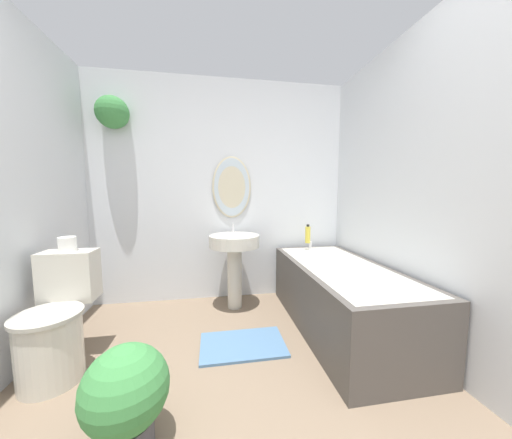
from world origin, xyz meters
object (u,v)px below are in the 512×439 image
object	(u,v)px
bathtub	(340,295)
shampoo_bottle	(308,234)
toilet	(57,324)
potted_plant	(126,394)
pedestal_sink	(234,252)
toilet_paper_roll	(67,244)

from	to	relation	value
bathtub	shampoo_bottle	bearing A→B (deg)	95.04
toilet	bathtub	size ratio (longest dim) A/B	0.48
potted_plant	pedestal_sink	bearing A→B (deg)	66.65
bathtub	shampoo_bottle	distance (m)	0.78
potted_plant	toilet_paper_roll	xyz separation A→B (m)	(-0.61, 0.81, 0.55)
toilet_paper_roll	bathtub	bearing A→B (deg)	0.90
bathtub	toilet_paper_roll	size ratio (longest dim) A/B	14.74
bathtub	potted_plant	distance (m)	1.70
potted_plant	toilet	bearing A→B (deg)	134.37
shampoo_bottle	potted_plant	xyz separation A→B (m)	(-1.42, -1.49, -0.45)
pedestal_sink	shampoo_bottle	distance (m)	0.83
potted_plant	shampoo_bottle	bearing A→B (deg)	46.36
pedestal_sink	bathtub	size ratio (longest dim) A/B	0.53
shampoo_bottle	toilet_paper_roll	world-z (taller)	toilet_paper_roll
shampoo_bottle	bathtub	bearing A→B (deg)	-84.96
bathtub	toilet_paper_roll	world-z (taller)	toilet_paper_roll
shampoo_bottle	potted_plant	distance (m)	2.11
shampoo_bottle	potted_plant	size ratio (longest dim) A/B	0.42
shampoo_bottle	toilet_paper_roll	xyz separation A→B (m)	(-2.03, -0.68, 0.09)
pedestal_sink	toilet_paper_roll	size ratio (longest dim) A/B	7.77
shampoo_bottle	toilet_paper_roll	bearing A→B (deg)	-161.55
toilet	shampoo_bottle	xyz separation A→B (m)	(2.03, 0.87, 0.39)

